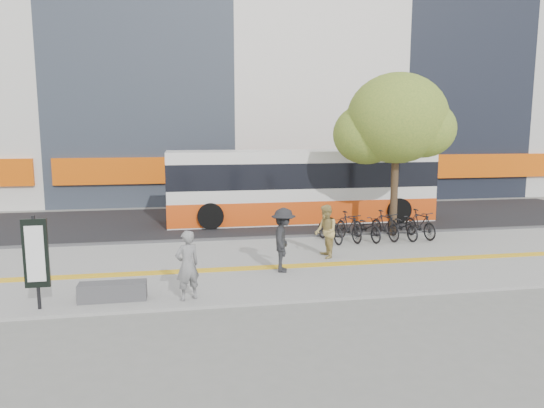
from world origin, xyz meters
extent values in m
plane|color=slate|center=(0.00, 0.00, 0.00)|extent=(120.00, 120.00, 0.00)
cube|color=gray|center=(0.00, 1.50, 0.04)|extent=(40.00, 7.00, 0.08)
cube|color=yellow|center=(0.00, 1.00, 0.09)|extent=(40.00, 0.45, 0.01)
cube|color=black|center=(0.00, 9.00, 0.03)|extent=(40.00, 8.00, 0.06)
cube|color=#3A3B3D|center=(0.00, 5.00, 0.07)|extent=(40.00, 0.25, 0.14)
cube|color=#D95308|center=(2.00, 14.05, 2.00)|extent=(19.00, 0.50, 1.40)
cube|color=beige|center=(20.00, 20.00, 13.00)|extent=(16.00, 12.00, 26.00)
cube|color=#D95308|center=(20.00, 14.05, 2.00)|extent=(15.20, 0.50, 1.40)
cube|color=#3A3B3D|center=(-2.60, -1.20, 0.30)|extent=(1.60, 0.45, 0.45)
cylinder|color=black|center=(-4.20, -1.50, 1.18)|extent=(0.08, 0.08, 2.20)
cube|color=black|center=(-4.20, -1.50, 1.40)|extent=(0.55, 0.08, 1.60)
cube|color=white|center=(-4.20, -1.55, 1.40)|extent=(0.40, 0.02, 1.30)
cylinder|color=#352518|center=(7.20, 4.70, 1.68)|extent=(0.28, 0.28, 3.20)
ellipsoid|color=#557727|center=(7.20, 4.70, 4.60)|extent=(3.80, 3.80, 3.42)
ellipsoid|color=#557727|center=(6.20, 5.20, 4.00)|extent=(2.60, 2.60, 2.34)
ellipsoid|color=#557727|center=(8.10, 4.30, 4.20)|extent=(2.40, 2.40, 2.16)
ellipsoid|color=#557727|center=(7.50, 5.50, 5.40)|extent=(2.20, 2.20, 1.98)
cube|color=silver|center=(4.41, 8.50, 1.65)|extent=(11.94, 2.49, 3.18)
cube|color=#D4460F|center=(4.41, 8.50, 0.61)|extent=(11.96, 2.51, 0.99)
cube|color=black|center=(4.41, 8.50, 2.20)|extent=(11.96, 2.51, 1.09)
cylinder|color=black|center=(0.23, 7.26, 0.61)|extent=(1.09, 0.35, 1.09)
cylinder|color=black|center=(0.23, 9.74, 0.61)|extent=(1.09, 0.35, 1.09)
cylinder|color=black|center=(8.59, 7.26, 0.61)|extent=(1.09, 0.35, 1.09)
cylinder|color=black|center=(8.59, 9.74, 0.61)|extent=(1.09, 0.35, 1.09)
imported|color=black|center=(4.45, 4.00, 0.57)|extent=(1.02, 1.95, 0.97)
imported|color=black|center=(5.15, 4.00, 0.62)|extent=(0.87, 1.87, 1.08)
imported|color=black|center=(5.86, 4.00, 0.57)|extent=(1.02, 1.95, 0.97)
imported|color=black|center=(6.57, 4.00, 0.62)|extent=(0.87, 1.87, 1.08)
imported|color=black|center=(7.28, 4.00, 0.57)|extent=(1.02, 1.95, 0.97)
imported|color=black|center=(7.99, 4.00, 0.62)|extent=(0.87, 1.87, 1.08)
imported|color=black|center=(-0.80, -1.46, 0.94)|extent=(0.75, 0.65, 1.72)
imported|color=tan|center=(3.63, 1.84, 0.94)|extent=(0.66, 0.85, 1.72)
imported|color=black|center=(1.97, 0.52, 1.02)|extent=(0.97, 1.34, 1.88)
camera|label=1|loc=(-0.84, -13.32, 4.22)|focal=32.90mm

